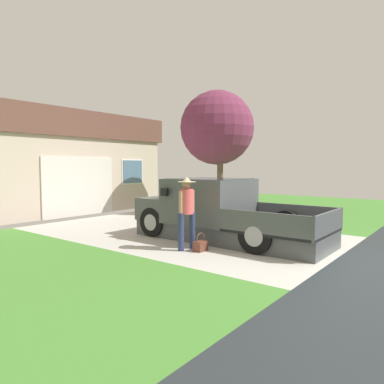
{
  "coord_description": "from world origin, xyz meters",
  "views": [
    {
      "loc": [
        -7.8,
        -2.11,
        1.93
      ],
      "look_at": [
        -0.72,
        3.4,
        1.27
      ],
      "focal_mm": 33.4,
      "sensor_mm": 36.0,
      "label": 1
    }
  ],
  "objects_px": {
    "person_with_hat": "(187,207)",
    "front_yard_tree": "(217,129)",
    "handbag": "(200,245)",
    "house_with_garage": "(27,162)",
    "wheeled_trash_bin": "(171,199)",
    "pickup_truck": "(215,212)"
  },
  "relations": [
    {
      "from": "front_yard_tree",
      "to": "wheeled_trash_bin",
      "type": "distance_m",
      "value": 3.41
    },
    {
      "from": "house_with_garage",
      "to": "person_with_hat",
      "type": "bearing_deg",
      "value": -97.57
    },
    {
      "from": "house_with_garage",
      "to": "front_yard_tree",
      "type": "bearing_deg",
      "value": -54.01
    },
    {
      "from": "house_with_garage",
      "to": "front_yard_tree",
      "type": "relative_size",
      "value": 2.08
    },
    {
      "from": "person_with_hat",
      "to": "front_yard_tree",
      "type": "xyz_separation_m",
      "value": [
        5.95,
        3.16,
        2.43
      ]
    },
    {
      "from": "pickup_truck",
      "to": "front_yard_tree",
      "type": "height_order",
      "value": "front_yard_tree"
    },
    {
      "from": "handbag",
      "to": "front_yard_tree",
      "type": "bearing_deg",
      "value": 30.81
    },
    {
      "from": "handbag",
      "to": "house_with_garage",
      "type": "bearing_deg",
      "value": 83.14
    },
    {
      "from": "house_with_garage",
      "to": "front_yard_tree",
      "type": "distance_m",
      "value": 8.07
    },
    {
      "from": "person_with_hat",
      "to": "front_yard_tree",
      "type": "height_order",
      "value": "front_yard_tree"
    },
    {
      "from": "pickup_truck",
      "to": "front_yard_tree",
      "type": "bearing_deg",
      "value": 33.45
    },
    {
      "from": "wheeled_trash_bin",
      "to": "front_yard_tree",
      "type": "bearing_deg",
      "value": -44.64
    },
    {
      "from": "handbag",
      "to": "front_yard_tree",
      "type": "xyz_separation_m",
      "value": [
        5.87,
        3.5,
        3.28
      ]
    },
    {
      "from": "front_yard_tree",
      "to": "handbag",
      "type": "bearing_deg",
      "value": -149.19
    },
    {
      "from": "pickup_truck",
      "to": "person_with_hat",
      "type": "xyz_separation_m",
      "value": [
        -1.46,
        -0.22,
        0.27
      ]
    },
    {
      "from": "pickup_truck",
      "to": "wheeled_trash_bin",
      "type": "distance_m",
      "value": 5.31
    },
    {
      "from": "front_yard_tree",
      "to": "wheeled_trash_bin",
      "type": "xyz_separation_m",
      "value": [
        -1.37,
        1.35,
        -2.82
      ]
    },
    {
      "from": "person_with_hat",
      "to": "wheeled_trash_bin",
      "type": "bearing_deg",
      "value": 53.34
    },
    {
      "from": "house_with_garage",
      "to": "front_yard_tree",
      "type": "height_order",
      "value": "front_yard_tree"
    },
    {
      "from": "front_yard_tree",
      "to": "person_with_hat",
      "type": "bearing_deg",
      "value": -152.0
    },
    {
      "from": "house_with_garage",
      "to": "pickup_truck",
      "type": "bearing_deg",
      "value": -88.86
    },
    {
      "from": "person_with_hat",
      "to": "handbag",
      "type": "height_order",
      "value": "person_with_hat"
    }
  ]
}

